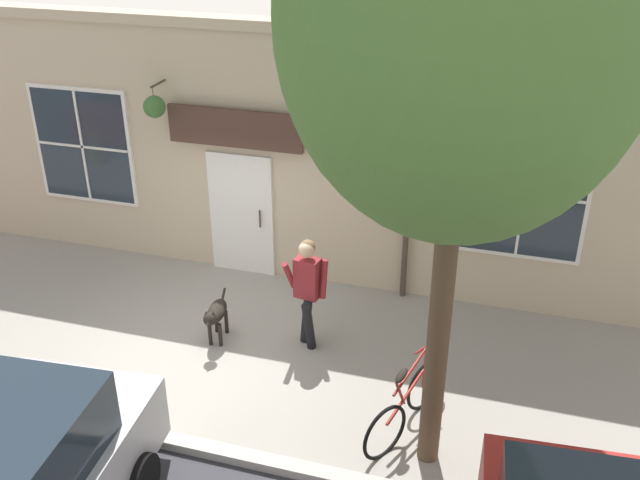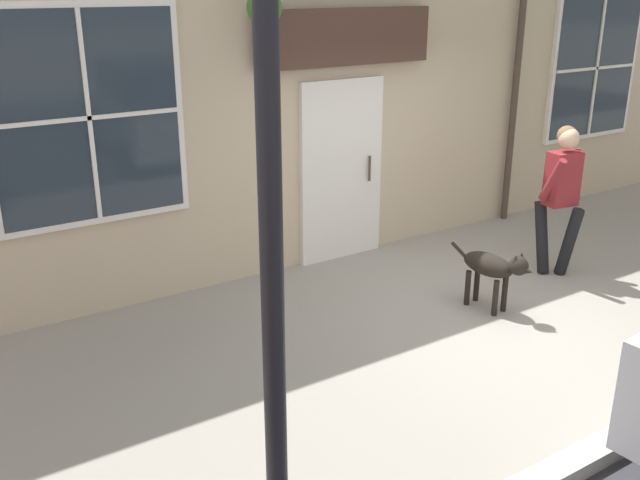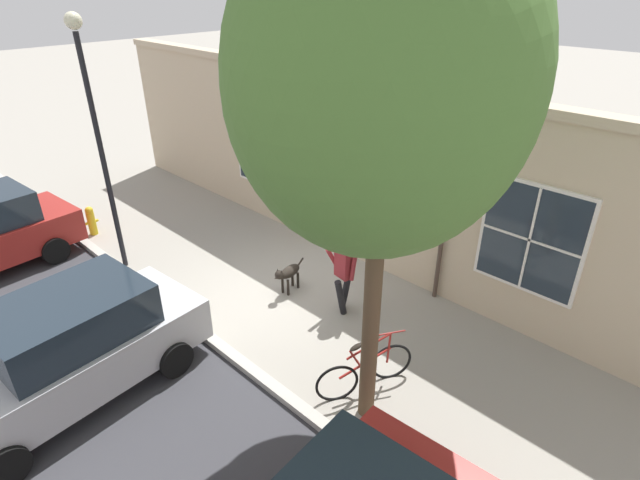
# 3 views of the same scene
# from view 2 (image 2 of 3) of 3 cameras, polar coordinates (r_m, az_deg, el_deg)

# --- Properties ---
(ground_plane) EXTENTS (90.00, 90.00, 0.00)m
(ground_plane) POSITION_cam_2_polar(r_m,az_deg,el_deg) (7.28, 13.57, -5.92)
(ground_plane) COLOR gray
(storefront_facade) EXTENTS (0.95, 18.00, 4.17)m
(storefront_facade) POSITION_cam_2_polar(r_m,az_deg,el_deg) (8.40, 3.00, 13.03)
(storefront_facade) COLOR #C6B293
(storefront_facade) RESTS_ON ground_plane
(pedestrian_walking) EXTENTS (0.59, 0.60, 1.69)m
(pedestrian_walking) POSITION_cam_2_polar(r_m,az_deg,el_deg) (8.17, 18.78, 4.01)
(pedestrian_walking) COLOR black
(pedestrian_walking) RESTS_ON ground_plane
(dog_on_leash) EXTENTS (0.97, 0.33, 0.68)m
(dog_on_leash) POSITION_cam_2_polar(r_m,az_deg,el_deg) (7.23, 13.68, -2.14)
(dog_on_leash) COLOR black
(dog_on_leash) RESTS_ON ground_plane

